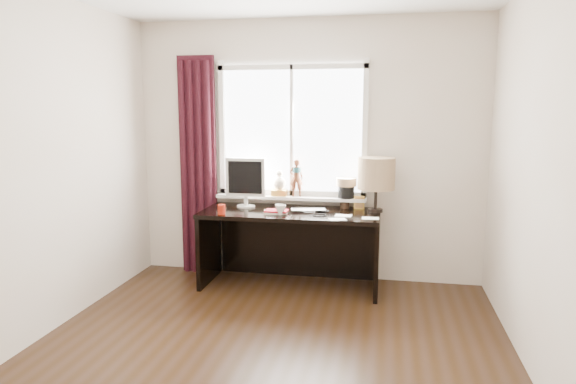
% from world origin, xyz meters
% --- Properties ---
extents(floor, '(3.50, 4.00, 0.00)m').
position_xyz_m(floor, '(0.00, 0.00, 0.00)').
color(floor, black).
rests_on(floor, ground).
extents(wall_back, '(3.50, 0.00, 2.60)m').
position_xyz_m(wall_back, '(0.00, 2.00, 1.30)').
color(wall_back, beige).
rests_on(wall_back, ground).
extents(wall_front, '(3.50, 0.00, 2.60)m').
position_xyz_m(wall_front, '(0.00, -2.00, 1.30)').
color(wall_front, beige).
rests_on(wall_front, ground).
extents(wall_left, '(0.00, 4.00, 2.60)m').
position_xyz_m(wall_left, '(-1.75, 0.00, 1.30)').
color(wall_left, beige).
rests_on(wall_left, ground).
extents(wall_right, '(0.00, 4.00, 2.60)m').
position_xyz_m(wall_right, '(1.75, 0.00, 1.30)').
color(wall_right, beige).
rests_on(wall_right, ground).
extents(laptop, '(0.37, 0.28, 0.03)m').
position_xyz_m(laptop, '(0.07, 1.65, 0.76)').
color(laptop, silver).
rests_on(laptop, desk).
extents(mug, '(0.14, 0.13, 0.10)m').
position_xyz_m(mug, '(-0.16, 1.46, 0.80)').
color(mug, white).
rests_on(mug, desk).
extents(red_cup, '(0.07, 0.07, 0.09)m').
position_xyz_m(red_cup, '(-0.70, 1.36, 0.80)').
color(red_cup, maroon).
rests_on(red_cup, desk).
extents(window, '(1.52, 0.20, 1.40)m').
position_xyz_m(window, '(-0.14, 1.95, 1.31)').
color(window, white).
rests_on(window, ground).
extents(curtain, '(0.38, 0.09, 2.25)m').
position_xyz_m(curtain, '(-1.13, 1.91, 1.12)').
color(curtain, black).
rests_on(curtain, floor).
extents(desk, '(1.70, 0.70, 0.75)m').
position_xyz_m(desk, '(-0.10, 1.73, 0.51)').
color(desk, black).
rests_on(desk, floor).
extents(monitor, '(0.40, 0.18, 0.49)m').
position_xyz_m(monitor, '(-0.58, 1.76, 1.03)').
color(monitor, beige).
rests_on(monitor, desk).
extents(notebook_stack, '(0.25, 0.20, 0.03)m').
position_xyz_m(notebook_stack, '(-0.22, 1.51, 0.77)').
color(notebook_stack, beige).
rests_on(notebook_stack, desk).
extents(brush_holder, '(0.09, 0.09, 0.25)m').
position_xyz_m(brush_holder, '(0.40, 1.89, 0.81)').
color(brush_holder, black).
rests_on(brush_holder, desk).
extents(icon_frame, '(0.10, 0.02, 0.13)m').
position_xyz_m(icon_frame, '(0.54, 1.86, 0.81)').
color(icon_frame, gold).
rests_on(icon_frame, desk).
extents(table_lamp, '(0.35, 0.35, 0.52)m').
position_xyz_m(table_lamp, '(0.70, 1.75, 1.11)').
color(table_lamp, black).
rests_on(table_lamp, desk).
extents(loose_papers, '(0.45, 0.30, 0.00)m').
position_xyz_m(loose_papers, '(0.49, 1.44, 0.75)').
color(loose_papers, white).
rests_on(loose_papers, desk).
extents(desk_cables, '(0.18, 0.47, 0.01)m').
position_xyz_m(desk_cables, '(0.20, 1.63, 0.75)').
color(desk_cables, black).
rests_on(desk_cables, desk).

